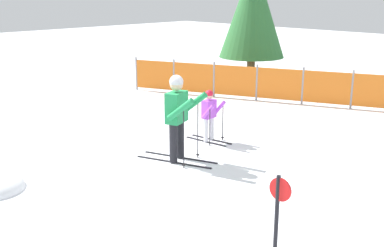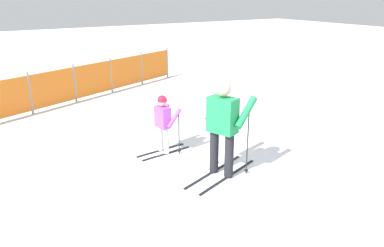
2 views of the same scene
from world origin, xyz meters
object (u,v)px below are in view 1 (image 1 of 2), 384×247
(safety_fence, at_px, (279,84))
(skier_adult, at_px, (178,110))
(trail_marker, at_px, (277,215))
(conifer_far, at_px, (253,7))
(skier_child, at_px, (210,112))

(safety_fence, bearing_deg, skier_adult, -74.39)
(skier_adult, relative_size, trail_marker, 1.34)
(skier_adult, height_order, safety_fence, skier_adult)
(skier_adult, xyz_separation_m, safety_fence, (-1.57, 5.63, -0.48))
(conifer_far, relative_size, trail_marker, 3.37)
(safety_fence, bearing_deg, trail_marker, -55.06)
(safety_fence, bearing_deg, conifer_far, 143.21)
(conifer_far, xyz_separation_m, trail_marker, (7.91, -9.52, -1.87))
(skier_child, bearing_deg, safety_fence, 98.96)
(skier_adult, bearing_deg, skier_child, 87.53)
(skier_adult, bearing_deg, safety_fence, 85.71)
(skier_child, height_order, conifer_far, conifer_far)
(skier_child, bearing_deg, trail_marker, -44.54)
(trail_marker, bearing_deg, conifer_far, 129.72)
(skier_child, xyz_separation_m, conifer_far, (-3.78, 6.24, 1.99))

